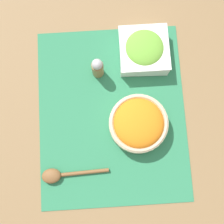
{
  "coord_description": "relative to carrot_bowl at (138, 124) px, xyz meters",
  "views": [
    {
      "loc": [
        0.17,
        -0.01,
        1.01
      ],
      "look_at": [
        0.0,
        0.0,
        0.03
      ],
      "focal_mm": 50.0,
      "sensor_mm": 36.0,
      "label": 1
    }
  ],
  "objects": [
    {
      "name": "ground_plane",
      "position": [
        -0.04,
        -0.08,
        -0.04
      ],
      "size": [
        3.0,
        3.0,
        0.0
      ],
      "primitive_type": "plane",
      "color": "olive"
    },
    {
      "name": "pepper_shaker",
      "position": [
        -0.19,
        -0.12,
        0.01
      ],
      "size": [
        0.04,
        0.04,
        0.1
      ],
      "color": "olive",
      "rests_on": "placemat"
    },
    {
      "name": "lettuce_bowl",
      "position": [
        -0.24,
        0.04,
        -0.0
      ],
      "size": [
        0.16,
        0.16,
        0.07
      ],
      "color": "white",
      "rests_on": "placemat"
    },
    {
      "name": "wooden_spoon",
      "position": [
        0.14,
        -0.26,
        -0.03
      ],
      "size": [
        0.05,
        0.21,
        0.03
      ],
      "color": "brown",
      "rests_on": "placemat"
    },
    {
      "name": "placemat",
      "position": [
        -0.04,
        -0.08,
        -0.04
      ],
      "size": [
        0.59,
        0.48,
        0.0
      ],
      "color": "#2D7A51",
      "rests_on": "ground_plane"
    },
    {
      "name": "carrot_bowl",
      "position": [
        0.0,
        0.0,
        0.0
      ],
      "size": [
        0.18,
        0.18,
        0.08
      ],
      "color": "beige",
      "rests_on": "placemat"
    }
  ]
}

